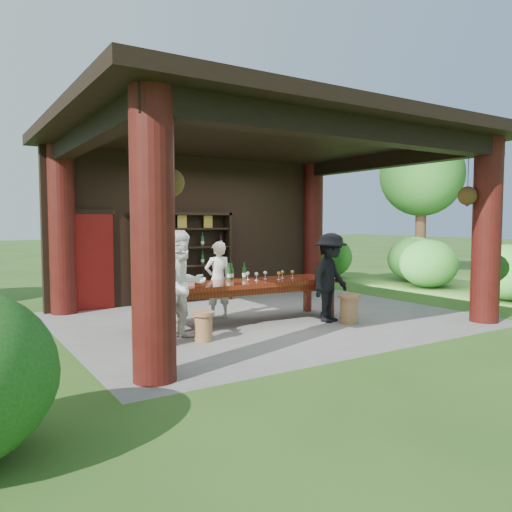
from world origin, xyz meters
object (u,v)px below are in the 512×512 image
stool_far_left (159,326)px  wine_shelf (183,258)px  stool_near_left (203,326)px  guest_man (330,277)px  stool_near_right (349,308)px  guest_woman (182,285)px  tasting_table (242,288)px  host (218,280)px  napkin_basket (185,281)px

stool_far_left → wine_shelf: bearing=60.7°
stool_near_left → guest_man: size_ratio=0.28×
stool_near_right → guest_woman: 3.11m
stool_near_left → stool_far_left: 0.69m
tasting_table → wine_shelf: bearing=89.6°
guest_woman → guest_man: bearing=-11.7°
tasting_table → stool_far_left: bearing=-156.4°
wine_shelf → host: size_ratio=1.59×
wine_shelf → napkin_basket: 2.80m
wine_shelf → guest_man: 3.63m
guest_man → napkin_basket: size_ratio=6.21×
stool_near_left → guest_woman: (-0.22, 0.27, 0.60)m
stool_near_left → stool_far_left: (-0.69, 0.05, 0.06)m
host → stool_near_right: bearing=138.6°
guest_woman → napkin_basket: size_ratio=6.49×
tasting_table → stool_near_right: (1.59, -1.07, -0.36)m
stool_far_left → guest_man: guest_man is taller
guest_man → host: bearing=116.8°
wine_shelf → guest_woman: (-1.44, -3.19, -0.17)m
stool_near_left → guest_woman: guest_woman is taller
stool_near_right → host: 2.48m
guest_man → guest_woman: bearing=156.1°
stool_far_left → napkin_basket: bearing=46.7°
tasting_table → host: 0.68m
host → guest_woman: guest_woman is taller
tasting_table → stool_near_left: size_ratio=8.10×
stool_near_left → napkin_basket: 1.08m
tasting_table → host: size_ratio=2.54×
wine_shelf → stool_near_left: wine_shelf is taller
guest_woman → stool_near_left: bearing=-59.3°
host → napkin_basket: host is taller
stool_near_left → guest_man: bearing=2.4°
stool_near_right → host: bearing=135.1°
stool_near_right → stool_far_left: (-3.49, 0.24, 0.03)m
stool_near_left → tasting_table: bearing=36.1°
wine_shelf → stool_far_left: bearing=-119.3°
napkin_basket → wine_shelf: bearing=66.5°
stool_far_left → stool_near_left: bearing=-4.3°
host → napkin_basket: size_ratio=5.55×
host → stool_near_left: bearing=58.8°
host → wine_shelf: bearing=-91.1°
stool_near_left → stool_near_right: size_ratio=0.86×
wine_shelf → guest_man: size_ratio=1.42×
napkin_basket → host: bearing=33.7°
wine_shelf → guest_man: (1.39, -3.35, -0.21)m
stool_near_left → stool_far_left: bearing=175.7°
stool_near_right → napkin_basket: bearing=158.0°
tasting_table → stool_far_left: size_ratio=6.41×
stool_near_right → guest_man: (-0.18, 0.30, 0.53)m
guest_man → napkin_basket: bearing=141.9°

